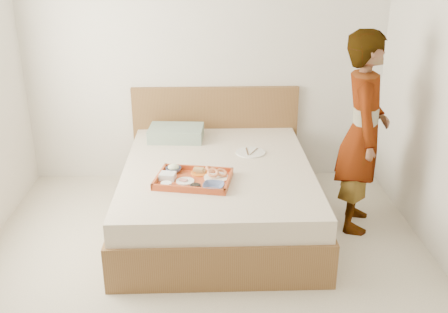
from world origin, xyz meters
name	(u,v)px	position (x,y,z in m)	size (l,w,h in m)	color
ground	(207,292)	(0.00, 0.00, 0.00)	(3.50, 4.00, 0.01)	beige
wall_back	(205,51)	(0.00, 2.00, 1.30)	(3.50, 0.01, 2.60)	silver
bed	(218,194)	(0.10, 1.00, 0.27)	(1.65, 2.00, 0.53)	brown
headboard	(215,133)	(0.10, 1.97, 0.47)	(1.65, 0.06, 0.95)	brown
pillow	(176,133)	(-0.28, 1.65, 0.59)	(0.50, 0.34, 0.12)	gray
tray	(193,179)	(-0.10, 0.68, 0.56)	(0.57, 0.41, 0.05)	#AD4E1B
prawn_plate	(216,177)	(0.08, 0.71, 0.55)	(0.20, 0.20, 0.01)	white
navy_bowl_big	(214,186)	(0.06, 0.52, 0.57)	(0.16, 0.16, 0.04)	navy
sauce_dish	(195,187)	(-0.08, 0.53, 0.56)	(0.08, 0.08, 0.03)	black
meat_plate	(185,181)	(-0.16, 0.65, 0.55)	(0.14, 0.14, 0.01)	white
bread_plate	(199,173)	(-0.05, 0.80, 0.55)	(0.14, 0.14, 0.01)	orange
salad_bowl	(174,170)	(-0.26, 0.84, 0.56)	(0.12, 0.12, 0.04)	navy
plastic_tub	(168,176)	(-0.30, 0.70, 0.57)	(0.12, 0.10, 0.05)	silver
cheese_round	(166,184)	(-0.30, 0.58, 0.56)	(0.08, 0.08, 0.03)	white
dinner_plate	(251,152)	(0.40, 1.27, 0.54)	(0.26, 0.26, 0.01)	white
person	(363,133)	(1.27, 0.93, 0.83)	(0.60, 0.40, 1.66)	beige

